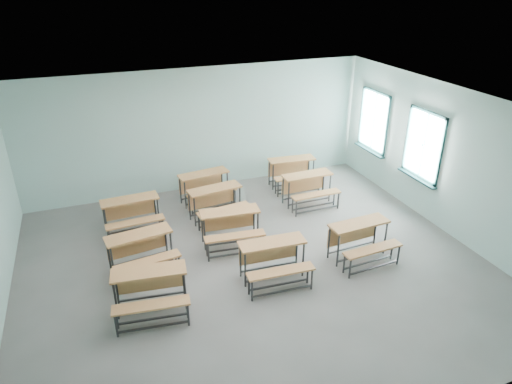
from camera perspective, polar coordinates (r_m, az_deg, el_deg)
room at (r=8.48m, az=0.20°, el=-0.02°), size 9.04×8.04×3.24m
desk_unit_r0c0 at (r=8.02m, az=-13.10°, el=-11.48°), size 1.35×0.99×0.78m
desk_unit_r0c1 at (r=8.57m, az=2.26°, el=-8.03°), size 1.30×0.92×0.78m
desk_unit_r0c2 at (r=9.40m, az=13.04°, el=-5.41°), size 1.29×0.91×0.78m
desk_unit_r1c0 at (r=9.07m, az=-14.15°, el=-6.79°), size 1.35×1.00×0.78m
desk_unit_r1c1 at (r=9.61m, az=-3.15°, el=-3.98°), size 1.33×0.97×0.78m
desk_unit_r2c0 at (r=10.45m, az=-15.29°, el=-2.32°), size 1.29×0.90×0.78m
desk_unit_r2c1 at (r=10.62m, az=-4.93°, el=-0.96°), size 1.34×0.99×0.78m
desk_unit_r2c2 at (r=11.36m, az=6.63°, el=0.85°), size 1.26×0.85×0.78m
desk_unit_r3c1 at (r=11.43m, az=-6.30°, el=1.02°), size 1.35×1.00×0.78m
desk_unit_r3c2 at (r=12.27m, az=4.62°, el=2.91°), size 1.32×0.94×0.78m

